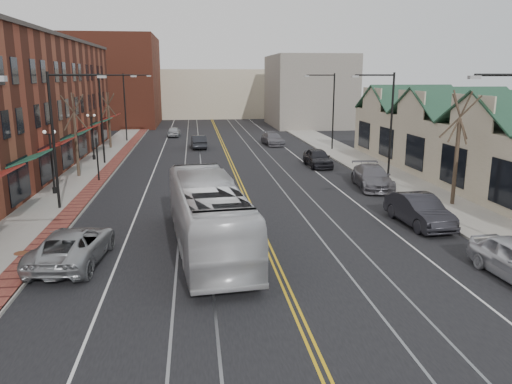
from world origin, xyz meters
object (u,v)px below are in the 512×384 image
object	(u,v)px
parked_suv	(73,246)
parked_car_c	(372,177)
parked_car_b	(419,210)
parked_car_d	(318,158)
transit_bus	(208,215)

from	to	relation	value
parked_suv	parked_car_c	world-z (taller)	parked_car_c
parked_car_b	parked_car_d	distance (m)	18.05
parked_suv	parked_car_c	bearing A→B (deg)	-139.50
parked_suv	parked_car_c	distance (m)	21.93
parked_car_c	parked_car_d	bearing A→B (deg)	107.91
transit_bus	parked_suv	bearing A→B (deg)	4.48
parked_suv	parked_car_d	size ratio (longest dim) A/B	1.20
parked_car_b	parked_car_c	xyz separation A→B (m)	(0.69, 9.12, -0.03)
transit_bus	parked_car_d	bearing A→B (deg)	-122.35
parked_car_b	parked_car_d	xyz separation A→B (m)	(-1.11, 18.02, -0.04)
parked_suv	parked_car_c	xyz separation A→B (m)	(17.95, 12.61, 0.02)
transit_bus	parked_car_b	xyz separation A→B (m)	(11.40, 2.44, -0.82)
transit_bus	parked_car_c	size ratio (longest dim) A/B	2.13
transit_bus	parked_car_d	distance (m)	22.91
parked_car_d	transit_bus	bearing A→B (deg)	-117.71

